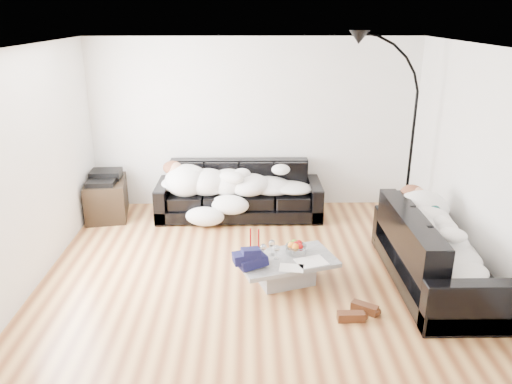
{
  "coord_description": "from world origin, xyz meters",
  "views": [
    {
      "loc": [
        -0.09,
        -5.31,
        2.94
      ],
      "look_at": [
        0.0,
        0.3,
        0.9
      ],
      "focal_mm": 35.0,
      "sensor_mm": 36.0,
      "label": 1
    }
  ],
  "objects_px": {
    "shoes": "(358,312)",
    "av_cabinet": "(107,198)",
    "wine_glass_c": "(277,252)",
    "stereo": "(104,176)",
    "wine_glass_b": "(263,251)",
    "sleeper_right": "(438,232)",
    "sofa_right": "(435,250)",
    "wine_glass_a": "(272,248)",
    "fruit_bowl": "(296,247)",
    "sofa_back": "(239,191)",
    "candle_left": "(250,239)",
    "sleeper_back": "(239,178)",
    "coffee_table": "(286,271)",
    "candle_right": "(259,239)",
    "floor_lamp": "(411,147)"
  },
  "relations": [
    {
      "from": "candle_left",
      "to": "av_cabinet",
      "type": "xyz_separation_m",
      "value": [
        -2.16,
        1.8,
        -0.16
      ]
    },
    {
      "from": "wine_glass_b",
      "to": "floor_lamp",
      "type": "bearing_deg",
      "value": 36.69
    },
    {
      "from": "coffee_table",
      "to": "candle_left",
      "type": "height_order",
      "value": "candle_left"
    },
    {
      "from": "wine_glass_b",
      "to": "stereo",
      "type": "height_order",
      "value": "stereo"
    },
    {
      "from": "stereo",
      "to": "sleeper_right",
      "type": "bearing_deg",
      "value": -29.05
    },
    {
      "from": "av_cabinet",
      "to": "fruit_bowl",
      "type": "bearing_deg",
      "value": -45.02
    },
    {
      "from": "sofa_right",
      "to": "candle_left",
      "type": "distance_m",
      "value": 2.09
    },
    {
      "from": "sleeper_back",
      "to": "fruit_bowl",
      "type": "bearing_deg",
      "value": -69.49
    },
    {
      "from": "wine_glass_c",
      "to": "floor_lamp",
      "type": "xyz_separation_m",
      "value": [
        1.91,
        1.54,
        0.8
      ]
    },
    {
      "from": "sleeper_back",
      "to": "sleeper_right",
      "type": "height_order",
      "value": "sleeper_right"
    },
    {
      "from": "coffee_table",
      "to": "av_cabinet",
      "type": "height_order",
      "value": "av_cabinet"
    },
    {
      "from": "fruit_bowl",
      "to": "wine_glass_b",
      "type": "height_order",
      "value": "wine_glass_b"
    },
    {
      "from": "wine_glass_a",
      "to": "wine_glass_c",
      "type": "relative_size",
      "value": 1.12
    },
    {
      "from": "wine_glass_c",
      "to": "stereo",
      "type": "distance_m",
      "value": 3.2
    },
    {
      "from": "wine_glass_b",
      "to": "candle_left",
      "type": "bearing_deg",
      "value": 121.46
    },
    {
      "from": "shoes",
      "to": "av_cabinet",
      "type": "xyz_separation_m",
      "value": [
        -3.24,
        2.72,
        0.23
      ]
    },
    {
      "from": "av_cabinet",
      "to": "candle_left",
      "type": "bearing_deg",
      "value": -49.59
    },
    {
      "from": "sofa_right",
      "to": "candle_left",
      "type": "xyz_separation_m",
      "value": [
        -2.07,
        0.26,
        0.03
      ]
    },
    {
      "from": "fruit_bowl",
      "to": "wine_glass_b",
      "type": "distance_m",
      "value": 0.41
    },
    {
      "from": "sofa_right",
      "to": "wine_glass_a",
      "type": "height_order",
      "value": "sofa_right"
    },
    {
      "from": "wine_glass_b",
      "to": "candle_right",
      "type": "distance_m",
      "value": 0.25
    },
    {
      "from": "fruit_bowl",
      "to": "shoes",
      "type": "xyz_separation_m",
      "value": [
        0.56,
        -0.82,
        -0.34
      ]
    },
    {
      "from": "fruit_bowl",
      "to": "candle_right",
      "type": "distance_m",
      "value": 0.44
    },
    {
      "from": "candle_right",
      "to": "stereo",
      "type": "bearing_deg",
      "value": 141.5
    },
    {
      "from": "sofa_back",
      "to": "wine_glass_b",
      "type": "relative_size",
      "value": 13.69
    },
    {
      "from": "wine_glass_c",
      "to": "candle_left",
      "type": "xyz_separation_m",
      "value": [
        -0.29,
        0.24,
        0.05
      ]
    },
    {
      "from": "wine_glass_a",
      "to": "candle_left",
      "type": "relative_size",
      "value": 0.69
    },
    {
      "from": "sofa_back",
      "to": "av_cabinet",
      "type": "xyz_separation_m",
      "value": [
        -2.0,
        0.02,
        -0.12
      ]
    },
    {
      "from": "sofa_right",
      "to": "candle_right",
      "type": "xyz_separation_m",
      "value": [
        -1.98,
        0.26,
        0.02
      ]
    },
    {
      "from": "wine_glass_a",
      "to": "wine_glass_b",
      "type": "height_order",
      "value": "wine_glass_a"
    },
    {
      "from": "fruit_bowl",
      "to": "sofa_back",
      "type": "bearing_deg",
      "value": 110.01
    },
    {
      "from": "fruit_bowl",
      "to": "wine_glass_b",
      "type": "xyz_separation_m",
      "value": [
        -0.38,
        -0.14,
        0.01
      ]
    },
    {
      "from": "coffee_table",
      "to": "wine_glass_c",
      "type": "relative_size",
      "value": 6.56
    },
    {
      "from": "sleeper_right",
      "to": "coffee_table",
      "type": "xyz_separation_m",
      "value": [
        -1.67,
        0.03,
        -0.48
      ]
    },
    {
      "from": "candle_right",
      "to": "stereo",
      "type": "xyz_separation_m",
      "value": [
        -2.25,
        1.79,
        0.19
      ]
    },
    {
      "from": "coffee_table",
      "to": "candle_right",
      "type": "bearing_deg",
      "value": 142.55
    },
    {
      "from": "sofa_right",
      "to": "shoes",
      "type": "xyz_separation_m",
      "value": [
        -0.99,
        -0.66,
        -0.37
      ]
    },
    {
      "from": "sofa_right",
      "to": "av_cabinet",
      "type": "xyz_separation_m",
      "value": [
        -4.23,
        2.06,
        -0.14
      ]
    },
    {
      "from": "sleeper_back",
      "to": "wine_glass_a",
      "type": "bearing_deg",
      "value": -77.9
    },
    {
      "from": "wine_glass_b",
      "to": "sleeper_right",
      "type": "bearing_deg",
      "value": -0.64
    },
    {
      "from": "sofa_right",
      "to": "candle_left",
      "type": "bearing_deg",
      "value": 82.98
    },
    {
      "from": "candle_left",
      "to": "candle_right",
      "type": "height_order",
      "value": "candle_left"
    },
    {
      "from": "sofa_back",
      "to": "wine_glass_a",
      "type": "relative_size",
      "value": 13.33
    },
    {
      "from": "coffee_table",
      "to": "fruit_bowl",
      "type": "distance_m",
      "value": 0.29
    },
    {
      "from": "sofa_right",
      "to": "wine_glass_b",
      "type": "bearing_deg",
      "value": 89.36
    },
    {
      "from": "sleeper_back",
      "to": "shoes",
      "type": "distance_m",
      "value": 2.99
    },
    {
      "from": "wine_glass_a",
      "to": "av_cabinet",
      "type": "relative_size",
      "value": 0.22
    },
    {
      "from": "fruit_bowl",
      "to": "candle_right",
      "type": "relative_size",
      "value": 0.96
    },
    {
      "from": "fruit_bowl",
      "to": "stereo",
      "type": "distance_m",
      "value": 3.3
    },
    {
      "from": "sleeper_back",
      "to": "sleeper_right",
      "type": "relative_size",
      "value": 1.16
    }
  ]
}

